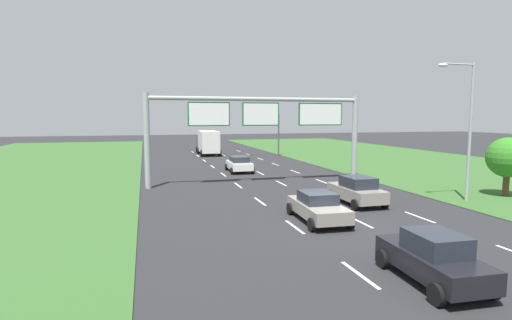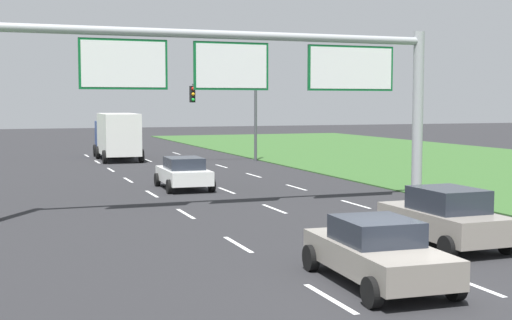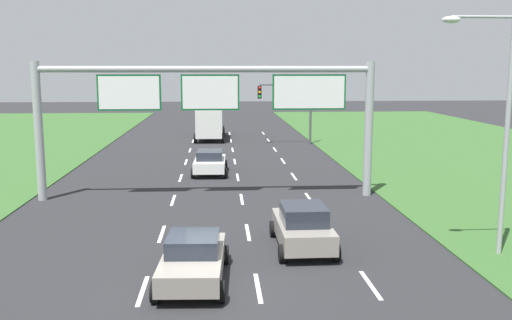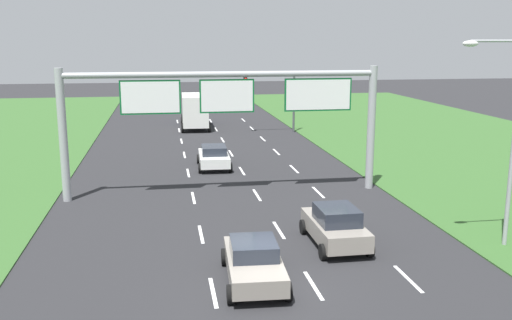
{
  "view_description": "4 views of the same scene",
  "coord_description": "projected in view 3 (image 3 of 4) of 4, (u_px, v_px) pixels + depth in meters",
  "views": [
    {
      "loc": [
        -8.55,
        -17.44,
        5.27
      ],
      "look_at": [
        0.14,
        13.69,
        1.73
      ],
      "focal_mm": 28.0,
      "sensor_mm": 36.0,
      "label": 1
    },
    {
      "loc": [
        -8.22,
        -13.17,
        4.1
      ],
      "look_at": [
        0.83,
        11.52,
        1.95
      ],
      "focal_mm": 50.0,
      "sensor_mm": 36.0,
      "label": 2
    },
    {
      "loc": [
        0.58,
        -16.55,
        6.64
      ],
      "look_at": [
        2.57,
        13.2,
        1.84
      ],
      "focal_mm": 40.0,
      "sensor_mm": 36.0,
      "label": 3
    },
    {
      "loc": [
        -3.24,
        -17.97,
        8.38
      ],
      "look_at": [
        1.57,
        11.22,
        2.15
      ],
      "focal_mm": 40.0,
      "sensor_mm": 36.0,
      "label": 4
    }
  ],
  "objects": [
    {
      "name": "car_far_ahead",
      "position": [
        303.0,
        227.0,
        21.13
      ],
      "size": [
        2.14,
        4.2,
        1.68
      ],
      "rotation": [
        0.0,
        0.0,
        0.01
      ],
      "color": "gray",
      "rests_on": "ground_plane"
    },
    {
      "name": "box_truck",
      "position": [
        210.0,
        121.0,
        53.88
      ],
      "size": [
        2.83,
        7.76,
        3.28
      ],
      "rotation": [
        0.0,
        0.0,
        -0.02
      ],
      "color": "navy",
      "rests_on": "ground_plane"
    },
    {
      "name": "ground_plane",
      "position": [
        201.0,
        289.0,
        17.32
      ],
      "size": [
        200.0,
        200.0,
        0.0
      ],
      "primitive_type": "plane",
      "color": "#262628"
    },
    {
      "name": "sign_gantry",
      "position": [
        212.0,
        102.0,
        28.88
      ],
      "size": [
        17.24,
        0.44,
        7.0
      ],
      "color": "#9EA0A5",
      "rests_on": "ground_plane"
    },
    {
      "name": "car_mid_lane",
      "position": [
        210.0,
        162.0,
        36.16
      ],
      "size": [
        2.28,
        4.13,
        1.5
      ],
      "rotation": [
        0.0,
        0.0,
        -0.03
      ],
      "color": "white",
      "rests_on": "ground_plane"
    },
    {
      "name": "lane_dashes_inner_left",
      "position": [
        173.0,
        200.0,
        29.03
      ],
      "size": [
        0.14,
        62.4,
        0.01
      ],
      "color": "white",
      "rests_on": "ground_plane"
    },
    {
      "name": "car_near_red",
      "position": [
        193.0,
        258.0,
        17.87
      ],
      "size": [
        2.31,
        4.48,
        1.49
      ],
      "rotation": [
        0.0,
        0.0,
        -0.05
      ],
      "color": "gray",
      "rests_on": "ground_plane"
    },
    {
      "name": "lane_dashes_slip",
      "position": [
        309.0,
        198.0,
        29.49
      ],
      "size": [
        0.14,
        62.4,
        0.01
      ],
      "color": "white",
      "rests_on": "ground_plane"
    },
    {
      "name": "street_lamp",
      "position": [
        497.0,
        114.0,
        19.67
      ],
      "size": [
        2.61,
        0.32,
        8.5
      ],
      "color": "#9EA0A5",
      "rests_on": "ground_plane"
    },
    {
      "name": "lane_dashes_inner_right",
      "position": [
        242.0,
        199.0,
        29.26
      ],
      "size": [
        0.14,
        62.4,
        0.01
      ],
      "color": "white",
      "rests_on": "ground_plane"
    },
    {
      "name": "traffic_light_mast",
      "position": [
        289.0,
        101.0,
        49.77
      ],
      "size": [
        4.76,
        0.49,
        5.6
      ],
      "color": "#47494F",
      "rests_on": "ground_plane"
    }
  ]
}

